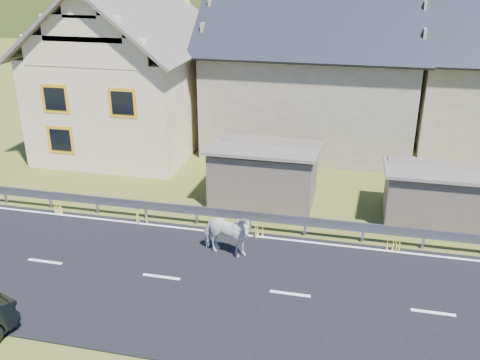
# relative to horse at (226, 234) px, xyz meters

# --- Properties ---
(ground) EXTENTS (160.00, 160.00, 0.00)m
(ground) POSITION_rel_horse_xyz_m (2.37, -1.74, -0.81)
(ground) COLOR #444D16
(ground) RESTS_ON ground
(road) EXTENTS (60.00, 7.00, 0.04)m
(road) POSITION_rel_horse_xyz_m (2.37, -1.74, -0.79)
(road) COLOR black
(road) RESTS_ON ground
(lane_markings) EXTENTS (60.00, 6.60, 0.01)m
(lane_markings) POSITION_rel_horse_xyz_m (2.37, -1.74, -0.77)
(lane_markings) COLOR silver
(lane_markings) RESTS_ON road
(guardrail) EXTENTS (28.10, 0.09, 0.75)m
(guardrail) POSITION_rel_horse_xyz_m (2.37, 1.94, -0.25)
(guardrail) COLOR #93969B
(guardrail) RESTS_ON ground
(shed_left) EXTENTS (4.30, 3.30, 2.40)m
(shed_left) POSITION_rel_horse_xyz_m (0.37, 4.76, 0.29)
(shed_left) COLOR #695D4E
(shed_left) RESTS_ON ground
(shed_right) EXTENTS (3.80, 2.90, 2.20)m
(shed_right) POSITION_rel_horse_xyz_m (6.87, 4.26, 0.19)
(shed_right) COLOR #695D4E
(shed_right) RESTS_ON ground
(house_cream) EXTENTS (7.80, 9.80, 8.30)m
(house_cream) POSITION_rel_horse_xyz_m (-7.64, 10.26, 3.54)
(house_cream) COLOR beige
(house_cream) RESTS_ON ground
(house_stone_a) EXTENTS (10.80, 9.80, 8.90)m
(house_stone_a) POSITION_rel_horse_xyz_m (1.37, 13.26, 3.82)
(house_stone_a) COLOR gray
(house_stone_a) RESTS_ON ground
(mountain) EXTENTS (440.00, 280.00, 260.00)m
(mountain) POSITION_rel_horse_xyz_m (7.37, 178.26, -20.81)
(mountain) COLOR #293715
(mountain) RESTS_ON ground
(horse) EXTENTS (1.13, 1.94, 1.54)m
(horse) POSITION_rel_horse_xyz_m (0.00, 0.00, 0.00)
(horse) COLOR silver
(horse) RESTS_ON road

